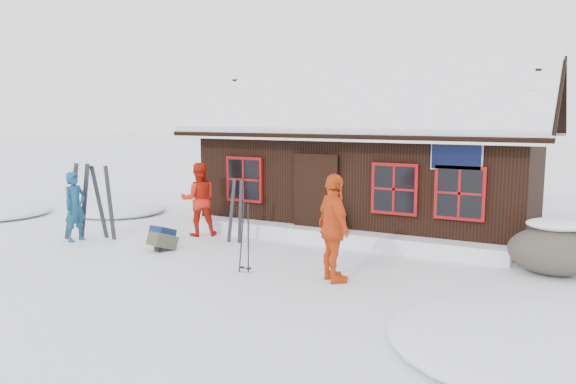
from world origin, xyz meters
name	(u,v)px	position (x,y,z in m)	size (l,w,h in m)	color
ground	(227,258)	(0.00, 0.00, 0.00)	(120.00, 120.00, 0.00)	white
mountain_hut	(377,167)	(1.50, 4.98, 1.58)	(8.90, 6.09, 4.42)	black
snow_drift	(336,237)	(1.50, 2.25, 0.17)	(7.60, 0.60, 0.35)	white
snow_mounds	(335,248)	(1.65, 1.86, 0.00)	(20.60, 13.20, 0.48)	white
skier_teal	(75,207)	(-4.09, -0.30, 0.82)	(0.60, 0.39, 1.64)	navy
skier_orange_left	(199,199)	(-1.88, 1.55, 0.91)	(0.88, 0.69, 1.81)	red
skier_orange_right	(334,228)	(2.61, -0.46, 0.97)	(1.14, 0.47, 1.94)	#D24615
skier_crouched	(338,226)	(1.58, 2.20, 0.45)	(0.44, 0.29, 0.90)	black
boulder	(554,249)	(6.05, 1.86, 0.48)	(1.63, 1.22, 0.95)	#514A41
ski_pair_left	(78,202)	(-4.24, -0.08, 0.89)	(0.63, 0.35, 1.88)	black
ski_pair_mid	(105,203)	(-3.67, 0.22, 0.86)	(0.65, 0.22, 1.82)	black
ski_pair_right	(236,212)	(-0.61, 1.29, 0.73)	(0.50, 0.13, 1.56)	black
ski_poles	(245,239)	(0.89, -0.69, 0.65)	(0.25, 0.12, 1.37)	black
backpack_blue	(163,236)	(-2.17, 0.53, 0.14)	(0.39, 0.52, 0.28)	navy
backpack_olive	(162,244)	(-1.64, -0.10, 0.15)	(0.41, 0.54, 0.29)	#444531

